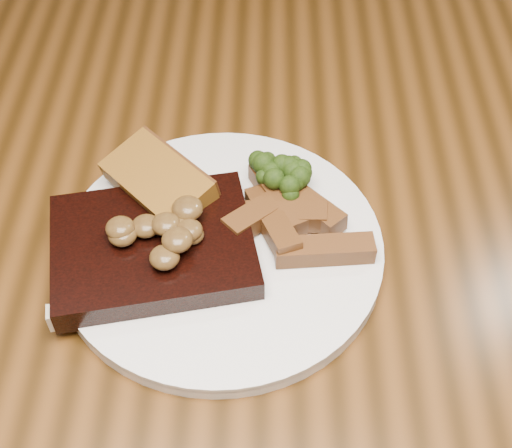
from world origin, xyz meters
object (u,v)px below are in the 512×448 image
Objects in this scene: dining_table at (247,310)px; steak at (153,247)px; potato_wedges at (311,235)px; garlic_bread at (160,195)px; chair_far at (285,77)px; plate at (222,249)px.

steak reaches higher than dining_table.
potato_wedges is at bearing 5.75° from dining_table.
garlic_bread is at bearing 161.45° from potato_wedges.
steak is at bearing 54.97° from chair_far.
potato_wedges is at bearing 67.08° from chair_far.
chair_far is at bearing 90.70° from potato_wedges.
steak is at bearing -172.96° from potato_wedges.
chair_far reaches higher than steak.
garlic_bread is 0.15m from potato_wedges.
steak is at bearing -172.05° from dining_table.
dining_table is at bearing -3.66° from steak.
steak is 1.68× the size of garlic_bread.
chair_far is 6.99× the size of potato_wedges.
potato_wedges is at bearing 26.53° from garlic_bread.
plate is at bearing 4.92° from garlic_bread.
chair_far is (0.05, 0.66, -0.21)m from dining_table.
dining_table is at bearing -5.83° from plate.
chair_far is 7.64× the size of garlic_bread.
chair_far is at bearing 66.97° from steak.
steak reaches higher than plate.
dining_table is 0.70m from chair_far.
chair_far is 0.76m from steak.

